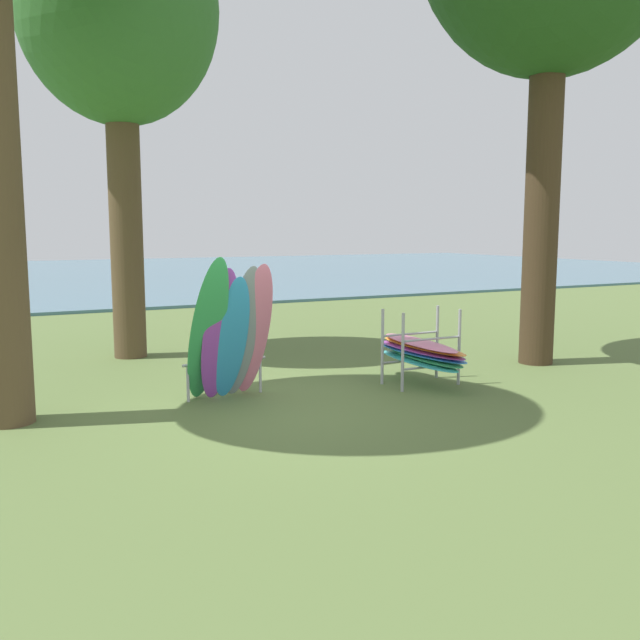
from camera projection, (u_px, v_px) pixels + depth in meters
ground_plane at (281, 409)px, 9.72m from camera, size 80.00×80.00×0.00m
lake_water at (54, 275)px, 37.03m from camera, size 80.00×36.00×0.10m
tree_mid_behind at (118, 15)px, 12.86m from camera, size 3.77×3.77×8.84m
leaning_board_pile at (231, 334)px, 10.02m from camera, size 1.35×1.13×2.18m
board_storage_rack at (421, 351)px, 11.21m from camera, size 1.15×2.13×1.25m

